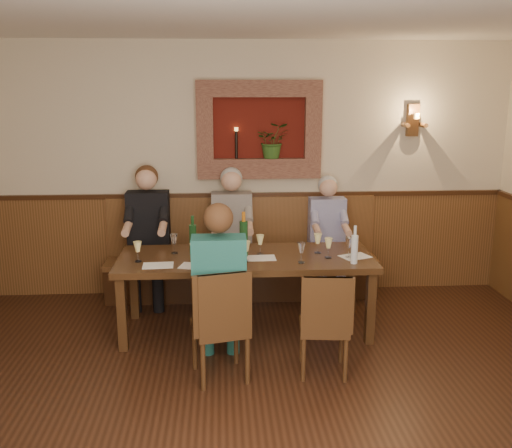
{
  "coord_description": "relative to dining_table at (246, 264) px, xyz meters",
  "views": [
    {
      "loc": [
        -0.23,
        -3.31,
        2.32
      ],
      "look_at": [
        0.1,
        1.9,
        1.05
      ],
      "focal_mm": 40.0,
      "sensor_mm": 36.0,
      "label": 1
    }
  ],
  "objects": [
    {
      "name": "ground_plane",
      "position": [
        0.0,
        -1.85,
        -0.68
      ],
      "size": [
        6.0,
        6.0,
        0.0
      ],
      "primitive_type": "plane",
      "color": "black",
      "rests_on": "ground"
    },
    {
      "name": "room_shell",
      "position": [
        0.0,
        -1.85,
        1.21
      ],
      "size": [
        6.04,
        6.04,
        2.82
      ],
      "color": "beige",
      "rests_on": "ground"
    },
    {
      "name": "wainscoting",
      "position": [
        0.0,
        -1.85,
        -0.09
      ],
      "size": [
        6.02,
        6.02,
        1.15
      ],
      "color": "#523417",
      "rests_on": "ground"
    },
    {
      "name": "wall_niche",
      "position": [
        0.24,
        1.09,
        1.13
      ],
      "size": [
        1.36,
        0.3,
        1.06
      ],
      "color": "#53120B",
      "rests_on": "ground"
    },
    {
      "name": "wall_sconce",
      "position": [
        1.9,
        1.08,
        1.27
      ],
      "size": [
        0.25,
        0.2,
        0.35
      ],
      "color": "#523417",
      "rests_on": "ground"
    },
    {
      "name": "dining_table",
      "position": [
        0.0,
        0.0,
        0.0
      ],
      "size": [
        2.4,
        0.9,
        0.75
      ],
      "color": "#3B2211",
      "rests_on": "ground"
    },
    {
      "name": "bench",
      "position": [
        0.0,
        0.94,
        -0.35
      ],
      "size": [
        3.0,
        0.45,
        1.11
      ],
      "color": "#381E0F",
      "rests_on": "ground"
    },
    {
      "name": "chair_near_left",
      "position": [
        -0.25,
        -0.92,
        -0.4
      ],
      "size": [
        0.5,
        0.5,
        0.94
      ],
      "rotation": [
        0.0,
        0.0,
        0.23
      ],
      "color": "#3B2211",
      "rests_on": "ground"
    },
    {
      "name": "chair_near_right",
      "position": [
        0.6,
        -0.89,
        -0.42
      ],
      "size": [
        0.43,
        0.43,
        0.89
      ],
      "rotation": [
        0.0,
        0.0,
        -0.1
      ],
      "color": "#3B2211",
      "rests_on": "ground"
    },
    {
      "name": "person_bench_left",
      "position": [
        -1.02,
        0.84,
        -0.05
      ],
      "size": [
        0.45,
        0.55,
        1.5
      ],
      "color": "black",
      "rests_on": "ground"
    },
    {
      "name": "person_bench_mid",
      "position": [
        -0.11,
        0.84,
        -0.07
      ],
      "size": [
        0.44,
        0.54,
        1.47
      ],
      "color": "#5E5756",
      "rests_on": "ground"
    },
    {
      "name": "person_bench_right",
      "position": [
        0.94,
        0.84,
        -0.11
      ],
      "size": [
        0.4,
        0.49,
        1.37
      ],
      "color": "navy",
      "rests_on": "ground"
    },
    {
      "name": "person_chair_front",
      "position": [
        -0.25,
        -0.78,
        -0.08
      ],
      "size": [
        0.43,
        0.53,
        1.45
      ],
      "color": "#184557",
      "rests_on": "ground"
    },
    {
      "name": "spittoon_bucket",
      "position": [
        -0.14,
        -0.16,
        0.19
      ],
      "size": [
        0.2,
        0.2,
        0.22
      ],
      "primitive_type": "cylinder",
      "rotation": [
        0.0,
        0.0,
        -0.01
      ],
      "color": "red",
      "rests_on": "dining_table"
    },
    {
      "name": "wine_bottle_green_a",
      "position": [
        -0.02,
        0.0,
        0.25
      ],
      "size": [
        0.1,
        0.1,
        0.43
      ],
      "rotation": [
        0.0,
        0.0,
        0.32
      ],
      "color": "#19471E",
      "rests_on": "dining_table"
    },
    {
      "name": "wine_bottle_green_b",
      "position": [
        -0.5,
        0.11,
        0.23
      ],
      "size": [
        0.09,
        0.09,
        0.38
      ],
      "rotation": [
        0.0,
        0.0,
        -0.39
      ],
      "color": "#19471E",
      "rests_on": "dining_table"
    },
    {
      "name": "water_bottle",
      "position": [
        0.97,
        -0.28,
        0.22
      ],
      "size": [
        0.07,
        0.07,
        0.35
      ],
      "rotation": [
        0.0,
        0.0,
        -0.13
      ],
      "color": "silver",
      "rests_on": "dining_table"
    },
    {
      "name": "tasting_sheet_a",
      "position": [
        -0.8,
        -0.24,
        0.08
      ],
      "size": [
        0.28,
        0.21,
        0.0
      ],
      "primitive_type": "cube",
      "rotation": [
        0.0,
        0.0,
        0.05
      ],
      "color": "white",
      "rests_on": "dining_table"
    },
    {
      "name": "tasting_sheet_b",
      "position": [
        0.14,
        -0.07,
        0.08
      ],
      "size": [
        0.27,
        0.2,
        0.0
      ],
      "primitive_type": "cube",
      "rotation": [
        0.0,
        0.0,
        0.02
      ],
      "color": "white",
      "rests_on": "dining_table"
    },
    {
      "name": "tasting_sheet_c",
      "position": [
        1.03,
        -0.08,
        0.08
      ],
      "size": [
        0.32,
        0.28,
        0.0
      ],
      "primitive_type": "cube",
      "rotation": [
        0.0,
        0.0,
        0.39
      ],
      "color": "white",
      "rests_on": "dining_table"
    },
    {
      "name": "tasting_sheet_d",
      "position": [
        -0.47,
        -0.28,
        0.08
      ],
      "size": [
        0.31,
        0.26,
        0.0
      ],
      "primitive_type": "cube",
      "rotation": [
        0.0,
        0.0,
        -0.27
      ],
      "color": "white",
      "rests_on": "dining_table"
    },
    {
      "name": "wine_glass_0",
      "position": [
        -0.99,
        -0.11,
        0.17
      ],
      "size": [
        0.08,
        0.08,
        0.19
      ],
      "primitive_type": null,
      "color": "#FFF398",
      "rests_on": "dining_table"
    },
    {
      "name": "wine_glass_1",
      "position": [
        -0.68,
        0.14,
        0.17
      ],
      "size": [
        0.08,
        0.08,
        0.19
      ],
      "primitive_type": null,
      "color": "white",
      "rests_on": "dining_table"
    },
    {
      "name": "wine_glass_2",
      "position": [
        -0.48,
        -0.2,
        0.17
      ],
      "size": [
        0.08,
        0.08,
        0.19
      ],
      "primitive_type": null,
      "color": "#FFF398",
      "rests_on": "dining_table"
    },
    {
      "name": "wine_glass_3",
      "position": [
        -0.25,
        0.11,
        0.17
      ],
      "size": [
        0.08,
        0.08,
        0.19
      ],
      "primitive_type": null,
      "color": "white",
      "rests_on": "dining_table"
    },
    {
      "name": "wine_glass_4",
      "position": [
        -0.0,
        -0.16,
        0.17
      ],
      "size": [
        0.08,
        0.08,
        0.19
      ],
      "primitive_type": null,
      "color": "#FFF398",
      "rests_on": "dining_table"
    },
    {
      "name": "wine_glass_5",
      "position": [
        0.14,
        0.06,
        0.17
      ],
      "size": [
        0.08,
        0.08,
        0.19
      ],
      "primitive_type": null,
      "color": "#FFF398",
      "rests_on": "dining_table"
    },
    {
      "name": "wine_glass_6",
      "position": [
        0.49,
        -0.24,
        0.17
      ],
      "size": [
        0.08,
        0.08,
        0.19
      ],
      "primitive_type": null,
      "color": "white",
      "rests_on": "dining_table"
    },
    {
      "name": "wine_glass_7",
      "position": [
        0.69,
        0.06,
        0.17
      ],
      "size": [
        0.08,
        0.08,
        0.19
      ],
      "primitive_type": null,
      "color": "#FFF398",
      "rests_on": "dining_table"
    },
    {
      "name": "wine_glass_8",
      "position": [
        0.96,
        -0.1,
        0.17
      ],
      "size": [
        0.08,
        0.08,
        0.19
      ],
      "primitive_type": null,
      "color": "white",
      "rests_on": "dining_table"
    },
    {
      "name": "wine_glass_9",
      "position": [
        -0.12,
        -0.27,
        0.17
      ],
      "size": [
        0.08,
        0.08,
        0.19
      ],
      "primitive_type": null,
      "color": "#FFF398",
      "rests_on": "dining_table"
    },
    {
      "name": "wine_glass_10",
      "position": [
        0.77,
        -0.1,
        0.17
      ],
      "size": [
        0.08,
        0.08,
        0.19
      ],
      "primitive_type": null,
      "color": "#FFF398",
      "rests_on": "dining_table"
    }
  ]
}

